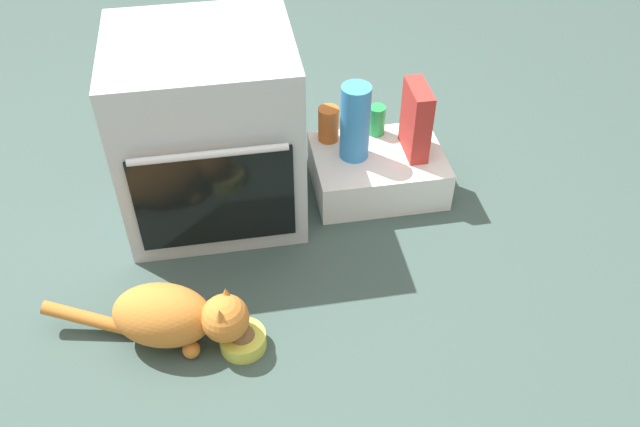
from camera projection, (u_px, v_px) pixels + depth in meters
The scene contains 9 objects.
ground at pixel (218, 287), 2.29m from camera, with size 8.00×8.00×0.00m, color #384C47.
oven at pixel (208, 130), 2.37m from camera, with size 0.62×0.60×0.69m.
pantry_cabinet at pixel (377, 171), 2.62m from camera, with size 0.50×0.37×0.16m, color white.
food_bowl at pixel (243, 339), 2.08m from camera, with size 0.15×0.15×0.09m.
cat at pixel (174, 316), 2.05m from camera, with size 0.64×0.28×0.22m.
cereal_box at pixel (416, 120), 2.49m from camera, with size 0.07×0.18×0.28m, color #B72D28.
soda_can at pixel (377, 120), 2.63m from camera, with size 0.07×0.07×0.12m, color green.
water_bottle at pixel (355, 122), 2.46m from camera, with size 0.11×0.11×0.30m, color #388CD1.
sauce_jar at pixel (328, 124), 2.59m from camera, with size 0.08×0.08×0.14m, color #D16023.
Camera 1 is at (0.09, -1.55, 1.73)m, focal length 37.79 mm.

